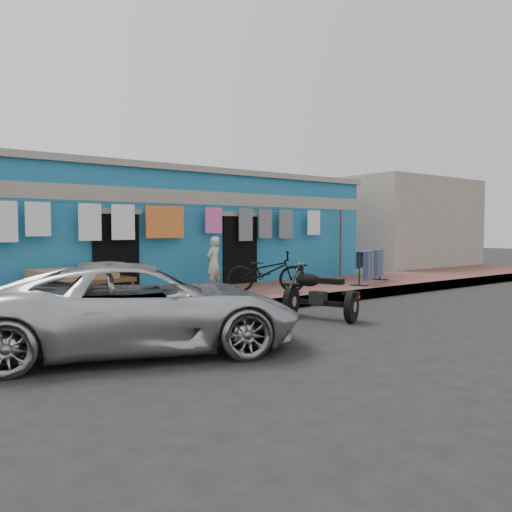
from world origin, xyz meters
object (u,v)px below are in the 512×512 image
at_px(motorcycle, 320,293).
at_px(jeans_rack, 370,266).
at_px(seated_person, 213,263).
at_px(charpoy, 84,282).
at_px(bicycle, 267,267).
at_px(car, 142,306).

relative_size(motorcycle, jeans_rack, 0.87).
relative_size(seated_person, charpoy, 0.58).
bearing_deg(motorcycle, bicycle, 56.27).
bearing_deg(car, charpoy, 13.86).
height_order(seated_person, motorcycle, seated_person).
xyz_separation_m(motorcycle, charpoy, (-3.29, 3.80, 0.09)).
height_order(car, bicycle, bicycle).
height_order(seated_person, bicycle, seated_person).
xyz_separation_m(bicycle, charpoy, (-3.83, 1.43, -0.23)).
relative_size(seated_person, bicycle, 0.71).
bearing_deg(motorcycle, seated_person, 72.23).
height_order(charpoy, jeans_rack, jeans_rack).
bearing_deg(charpoy, seated_person, -4.59).
distance_m(car, seated_person, 5.27).
xyz_separation_m(car, seated_person, (3.59, 3.85, 0.26)).
height_order(bicycle, motorcycle, bicycle).
distance_m(motorcycle, charpoy, 5.03).
relative_size(car, motorcycle, 2.71).
bearing_deg(charpoy, motorcycle, -49.15).
xyz_separation_m(car, motorcycle, (3.78, 0.29, -0.13)).
height_order(motorcycle, charpoy, motorcycle).
bearing_deg(jeans_rack, bicycle, 178.53).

